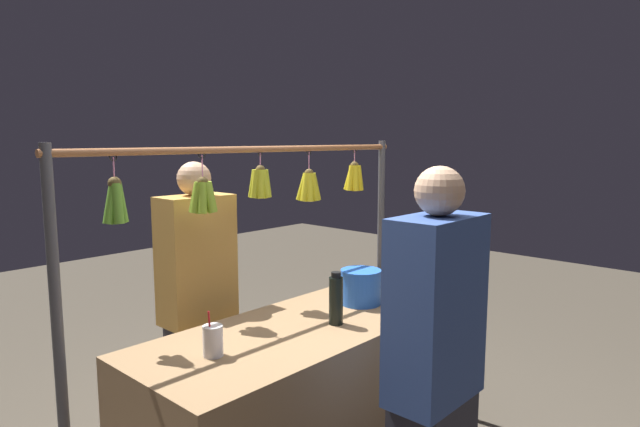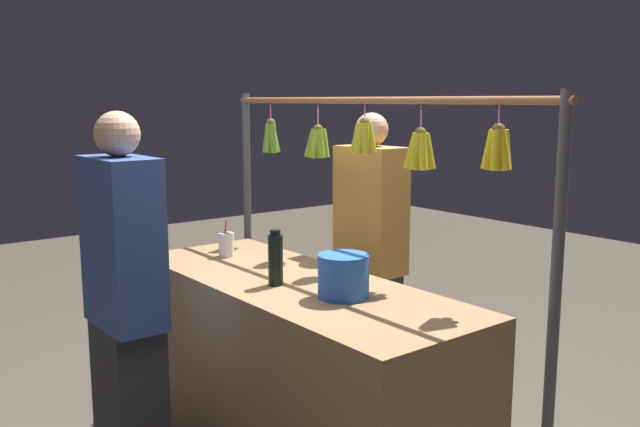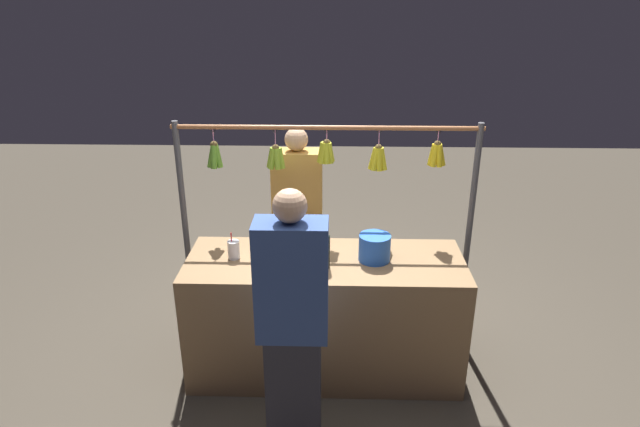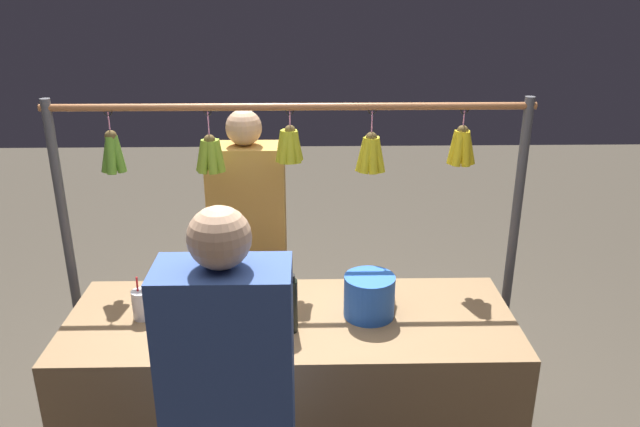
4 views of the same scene
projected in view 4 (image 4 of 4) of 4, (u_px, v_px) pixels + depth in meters
market_counter at (292, 403)px, 2.75m from camera, size 1.86×0.68×0.86m
display_rack at (294, 197)px, 2.84m from camera, size 2.14×0.14×1.70m
water_bottle at (289, 304)px, 2.45m from camera, size 0.07×0.07×0.25m
blue_bucket at (369, 296)px, 2.58m from camera, size 0.21×0.21×0.18m
drink_cup at (142, 304)px, 2.57m from camera, size 0.08×0.08×0.18m
vendor_person at (250, 264)px, 3.23m from camera, size 0.38×0.21×1.60m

